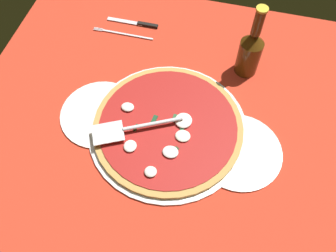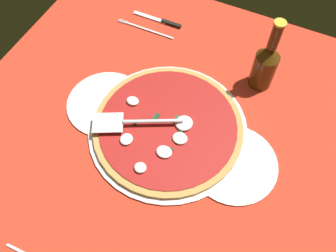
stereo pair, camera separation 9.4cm
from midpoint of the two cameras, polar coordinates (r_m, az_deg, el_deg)
ground_plane at (r=96.45cm, az=-4.39°, el=-1.03°), size 109.03×109.03×0.80cm
pizza_pan at (r=95.52cm, az=-2.81°, el=-0.71°), size 43.01×43.01×1.08cm
dinner_plate_left at (r=100.73cm, az=-13.52°, el=1.67°), size 22.11×22.11×1.00cm
dinner_plate_right at (r=93.21cm, az=8.56°, el=-4.37°), size 22.53×22.53×1.00cm
pizza at (r=94.33cm, az=-2.88°, el=-0.38°), size 40.36×40.36×2.65cm
pizza_server at (r=92.55cm, az=-8.83°, el=-0.57°), size 22.94×13.87×1.00cm
place_setting_far at (r=120.40cm, az=-8.36°, el=15.09°), size 20.11×12.51×1.40cm
beer_bottle at (r=103.01cm, az=10.60°, el=11.70°), size 6.67×6.67×23.67cm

